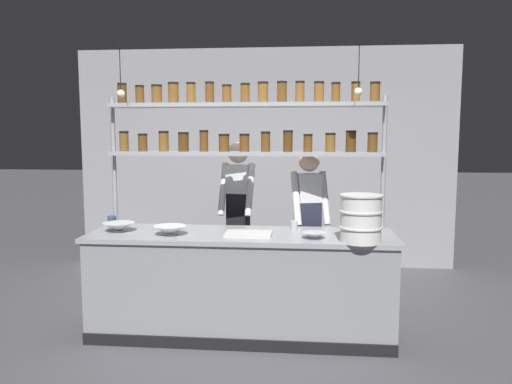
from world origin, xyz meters
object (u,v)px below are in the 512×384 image
spice_shelf_unit (245,131)px  chef_left (238,211)px  prep_bowl_center_back (119,227)px  serving_cup_by_board (294,226)px  cutting_board (249,234)px  serving_cup_front (112,221)px  chef_center (309,221)px  prep_bowl_center_front (170,230)px  container_stack (361,218)px  prep_bowl_near_left (314,236)px

spice_shelf_unit → chef_left: spice_shelf_unit is taller
prep_bowl_center_back → serving_cup_by_board: size_ratio=3.34×
cutting_board → spice_shelf_unit: bearing=100.7°
serving_cup_front → chef_left: bearing=29.5°
chef_center → prep_bowl_center_front: 1.40m
chef_left → serving_cup_front: chef_left is taller
chef_center → container_stack: size_ratio=4.21×
cutting_board → prep_bowl_center_back: prep_bowl_center_back is taller
prep_bowl_center_front → serving_cup_front: serving_cup_front is taller
container_stack → serving_cup_front: container_stack is taller
prep_bowl_center_front → chef_center: bearing=30.7°
chef_left → prep_bowl_center_front: 1.05m
prep_bowl_center_back → chef_left: bearing=40.6°
spice_shelf_unit → chef_center: 1.10m
prep_bowl_near_left → prep_bowl_center_back: prep_bowl_center_back is taller
spice_shelf_unit → chef_left: size_ratio=1.51×
chef_left → chef_center: (0.73, -0.23, -0.05)m
chef_left → prep_bowl_near_left: (0.77, -0.98, -0.04)m
cutting_board → prep_bowl_center_back: (-1.18, 0.06, 0.03)m
serving_cup_front → serving_cup_by_board: 1.71m
cutting_board → prep_bowl_center_front: 0.68m
serving_cup_front → spice_shelf_unit: bearing=6.7°
container_stack → chef_center: bearing=115.5°
chef_left → serving_cup_front: (-1.12, -0.63, -0.02)m
spice_shelf_unit → serving_cup_by_board: size_ratio=30.32×
prep_bowl_center_front → serving_cup_front: (-0.64, 0.31, 0.01)m
prep_bowl_center_front → serving_cup_by_board: 1.11m
container_stack → cutting_board: bearing=168.3°
cutting_board → prep_bowl_center_front: bearing=-176.0°
chef_center → cutting_board: bearing=-144.3°
container_stack → prep_bowl_near_left: 0.42m
container_stack → prep_bowl_near_left: bearing=164.7°
chef_left → cutting_board: 0.92m
spice_shelf_unit → cutting_board: bearing=-79.3°
serving_cup_by_board → cutting_board: bearing=-146.4°
chef_center → cutting_board: 0.85m
serving_cup_front → serving_cup_by_board: size_ratio=1.23×
chef_left → serving_cup_by_board: size_ratio=20.08×
spice_shelf_unit → serving_cup_by_board: (0.47, -0.15, -0.86)m
chef_left → cutting_board: bearing=-69.8°
cutting_board → serving_cup_by_board: size_ratio=4.70×
prep_bowl_near_left → serving_cup_by_board: bearing=116.3°
container_stack → serving_cup_front: 2.31m
cutting_board → chef_left: bearing=103.1°
cutting_board → prep_bowl_center_back: bearing=177.1°
chef_left → container_stack: (1.14, -1.09, 0.12)m
chef_left → chef_center: bearing=-10.1°
container_stack → cutting_board: container_stack is taller
prep_bowl_near_left → prep_bowl_center_front: bearing=178.0°
prep_bowl_center_front → serving_cup_front: 0.71m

